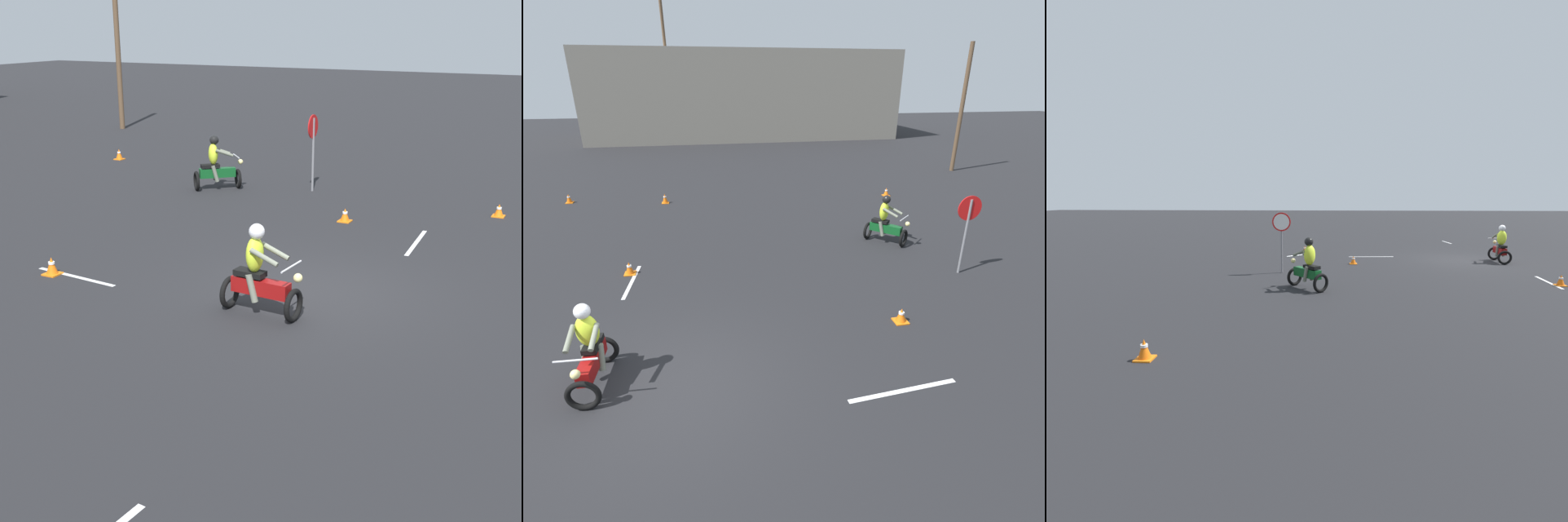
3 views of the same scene
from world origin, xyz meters
TOP-DOWN VIEW (x-y plane):
  - ground_plane at (0.00, 0.00)m, footprint 120.00×120.00m
  - motorcycle_rider_foreground at (-1.41, 0.42)m, footprint 0.72×1.53m
  - motorcycle_rider_background at (6.80, 6.10)m, footprint 1.39×1.44m
  - stop_sign at (7.95, 3.41)m, footprint 0.70×0.08m
  - traffic_cone_near_left at (9.46, 11.85)m, footprint 0.32×0.32m
  - traffic_cone_mid_center at (5.10, 1.26)m, footprint 0.32×0.32m
  - traffic_cone_mid_left at (-1.48, 5.16)m, footprint 0.32×0.32m
  - traffic_cone_far_right at (-5.28, 13.47)m, footprint 0.32×0.32m
  - traffic_cone_far_center at (-0.97, 12.58)m, footprint 0.32×0.32m
  - lane_stripe_e at (4.11, -0.89)m, footprint 2.15×0.25m
  - lane_stripe_n at (-1.37, 4.64)m, footprint 0.26×2.07m
  - utility_pole_near at (15.94, 16.63)m, footprint 0.24×0.24m
  - utility_pole_far at (-1.40, 31.75)m, footprint 0.24×0.24m
  - building_backdrop at (5.07, 36.22)m, footprint 27.55×11.15m

SIDE VIEW (x-z plane):
  - ground_plane at x=0.00m, z-range 0.00..0.00m
  - lane_stripe_e at x=4.11m, z-range 0.00..0.01m
  - lane_stripe_n at x=-1.37m, z-range 0.00..0.01m
  - traffic_cone_mid_center at x=5.10m, z-range -0.01..0.34m
  - traffic_cone_mid_left at x=-1.48m, z-range -0.01..0.37m
  - traffic_cone_near_left at x=9.46m, z-range -0.01..0.38m
  - traffic_cone_far_right at x=-5.28m, z-range -0.01..0.40m
  - traffic_cone_far_center at x=-0.97m, z-range -0.01..0.43m
  - motorcycle_rider_foreground at x=-1.41m, z-range -0.10..1.56m
  - motorcycle_rider_background at x=6.80m, z-range -0.10..1.56m
  - stop_sign at x=7.95m, z-range 0.48..2.78m
  - utility_pole_near at x=15.94m, z-range 0.00..7.07m
  - building_backdrop at x=5.07m, z-range 0.00..7.52m
  - utility_pole_far at x=-1.40m, z-range 0.00..10.91m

